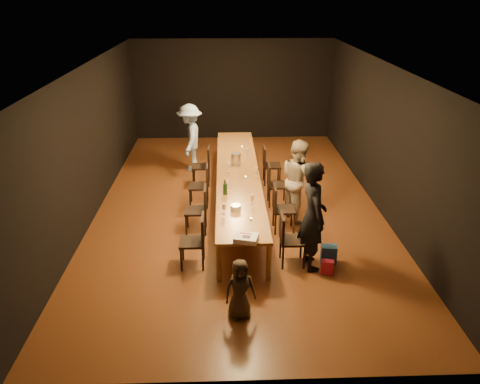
{
  "coord_description": "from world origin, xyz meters",
  "views": [
    {
      "loc": [
        -0.29,
        -9.27,
        4.39
      ],
      "look_at": [
        -0.01,
        -1.59,
        1.0
      ],
      "focal_mm": 35.0,
      "sensor_mm": 36.0,
      "label": 1
    }
  ],
  "objects_px": {
    "chair_right_0": "(293,240)",
    "chair_left_2": "(199,186)",
    "chair_right_2": "(277,184)",
    "man_blue": "(190,138)",
    "woman_birthday": "(313,216)",
    "woman_tan": "(298,180)",
    "chair_left_0": "(192,241)",
    "chair_right_3": "(272,165)",
    "table": "(238,175)",
    "birthday_cake": "(246,238)",
    "plate_stack": "(236,208)",
    "champagne_bottle": "(225,186)",
    "child": "(240,289)",
    "chair_right_1": "(284,209)",
    "ice_bucket": "(236,159)",
    "chair_left_3": "(201,166)",
    "chair_left_1": "(196,210)"
  },
  "relations": [
    {
      "from": "chair_left_0",
      "to": "ice_bucket",
      "type": "height_order",
      "value": "ice_bucket"
    },
    {
      "from": "chair_left_0",
      "to": "man_blue",
      "type": "distance_m",
      "value": 4.63
    },
    {
      "from": "chair_right_1",
      "to": "plate_stack",
      "type": "bearing_deg",
      "value": -56.7
    },
    {
      "from": "plate_stack",
      "to": "child",
      "type": "bearing_deg",
      "value": -89.79
    },
    {
      "from": "chair_left_0",
      "to": "chair_left_3",
      "type": "distance_m",
      "value": 3.6
    },
    {
      "from": "birthday_cake",
      "to": "plate_stack",
      "type": "height_order",
      "value": "plate_stack"
    },
    {
      "from": "chair_right_3",
      "to": "plate_stack",
      "type": "xyz_separation_m",
      "value": [
        -0.95,
        -3.02,
        0.34
      ]
    },
    {
      "from": "chair_right_0",
      "to": "chair_right_3",
      "type": "height_order",
      "value": "same"
    },
    {
      "from": "chair_left_0",
      "to": "chair_right_3",
      "type": "bearing_deg",
      "value": -25.28
    },
    {
      "from": "woman_birthday",
      "to": "champagne_bottle",
      "type": "height_order",
      "value": "woman_birthday"
    },
    {
      "from": "table",
      "to": "birthday_cake",
      "type": "bearing_deg",
      "value": -89.31
    },
    {
      "from": "chair_right_2",
      "to": "chair_right_3",
      "type": "bearing_deg",
      "value": 180.0
    },
    {
      "from": "birthday_cake",
      "to": "ice_bucket",
      "type": "height_order",
      "value": "ice_bucket"
    },
    {
      "from": "birthday_cake",
      "to": "chair_left_0",
      "type": "bearing_deg",
      "value": 165.32
    },
    {
      "from": "child",
      "to": "chair_right_3",
      "type": "bearing_deg",
      "value": 64.9
    },
    {
      "from": "woman_tan",
      "to": "man_blue",
      "type": "bearing_deg",
      "value": 20.31
    },
    {
      "from": "chair_right_0",
      "to": "woman_tan",
      "type": "relative_size",
      "value": 0.56
    },
    {
      "from": "woman_birthday",
      "to": "chair_right_3",
      "type": "bearing_deg",
      "value": -3.37
    },
    {
      "from": "chair_left_2",
      "to": "chair_left_3",
      "type": "bearing_deg",
      "value": 0.0
    },
    {
      "from": "chair_left_3",
      "to": "birthday_cake",
      "type": "height_order",
      "value": "chair_left_3"
    },
    {
      "from": "chair_right_2",
      "to": "ice_bucket",
      "type": "height_order",
      "value": "ice_bucket"
    },
    {
      "from": "man_blue",
      "to": "chair_right_3",
      "type": "bearing_deg",
      "value": 64.91
    },
    {
      "from": "plate_stack",
      "to": "ice_bucket",
      "type": "height_order",
      "value": "ice_bucket"
    },
    {
      "from": "chair_left_0",
      "to": "plate_stack",
      "type": "relative_size",
      "value": 4.92
    },
    {
      "from": "chair_right_1",
      "to": "chair_left_0",
      "type": "relative_size",
      "value": 1.0
    },
    {
      "from": "table",
      "to": "chair_right_1",
      "type": "distance_m",
      "value": 1.49
    },
    {
      "from": "chair_right_3",
      "to": "champagne_bottle",
      "type": "relative_size",
      "value": 2.82
    },
    {
      "from": "man_blue",
      "to": "birthday_cake",
      "type": "relative_size",
      "value": 4.08
    },
    {
      "from": "chair_right_0",
      "to": "chair_left_2",
      "type": "height_order",
      "value": "same"
    },
    {
      "from": "chair_left_2",
      "to": "woman_birthday",
      "type": "distance_m",
      "value": 3.21
    },
    {
      "from": "chair_right_2",
      "to": "man_blue",
      "type": "xyz_separation_m",
      "value": [
        -2.0,
        2.2,
        0.39
      ]
    },
    {
      "from": "woman_birthday",
      "to": "chair_left_2",
      "type": "bearing_deg",
      "value": 30.98
    },
    {
      "from": "birthday_cake",
      "to": "child",
      "type": "bearing_deg",
      "value": -83.54
    },
    {
      "from": "woman_birthday",
      "to": "woman_tan",
      "type": "distance_m",
      "value": 1.84
    },
    {
      "from": "chair_right_2",
      "to": "woman_birthday",
      "type": "distance_m",
      "value": 2.53
    },
    {
      "from": "chair_right_2",
      "to": "child",
      "type": "distance_m",
      "value": 3.89
    },
    {
      "from": "chair_right_0",
      "to": "man_blue",
      "type": "bearing_deg",
      "value": -156.51
    },
    {
      "from": "table",
      "to": "child",
      "type": "height_order",
      "value": "child"
    },
    {
      "from": "chair_left_1",
      "to": "woman_tan",
      "type": "bearing_deg",
      "value": -74.36
    },
    {
      "from": "chair_right_1",
      "to": "child",
      "type": "height_order",
      "value": "chair_right_1"
    },
    {
      "from": "table",
      "to": "plate_stack",
      "type": "bearing_deg",
      "value": -93.12
    },
    {
      "from": "ice_bucket",
      "to": "chair_left_1",
      "type": "bearing_deg",
      "value": -114.87
    },
    {
      "from": "chair_right_0",
      "to": "woman_tan",
      "type": "xyz_separation_m",
      "value": [
        0.34,
        1.77,
        0.37
      ]
    },
    {
      "from": "child",
      "to": "plate_stack",
      "type": "distance_m",
      "value": 1.98
    },
    {
      "from": "chair_right_1",
      "to": "plate_stack",
      "type": "xyz_separation_m",
      "value": [
        -0.95,
        -0.62,
        0.34
      ]
    },
    {
      "from": "chair_left_0",
      "to": "chair_left_2",
      "type": "xyz_separation_m",
      "value": [
        0.0,
        2.4,
        0.0
      ]
    },
    {
      "from": "chair_left_2",
      "to": "woman_tan",
      "type": "relative_size",
      "value": 0.56
    },
    {
      "from": "chair_left_3",
      "to": "child",
      "type": "relative_size",
      "value": 1.01
    },
    {
      "from": "chair_right_0",
      "to": "man_blue",
      "type": "xyz_separation_m",
      "value": [
        -2.0,
        4.6,
        0.39
      ]
    },
    {
      "from": "chair_right_3",
      "to": "champagne_bottle",
      "type": "bearing_deg",
      "value": -25.97
    }
  ]
}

